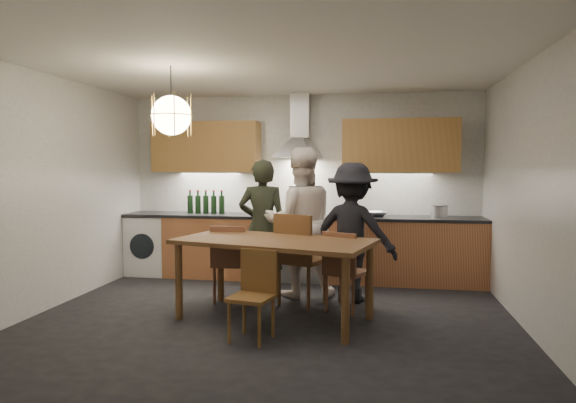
% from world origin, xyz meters
% --- Properties ---
extents(ground, '(5.00, 5.00, 0.00)m').
position_xyz_m(ground, '(0.00, 0.00, 0.00)').
color(ground, black).
rests_on(ground, ground).
extents(room_shell, '(5.02, 4.52, 2.61)m').
position_xyz_m(room_shell, '(0.00, 0.00, 1.71)').
color(room_shell, white).
rests_on(room_shell, ground).
extents(counter_run, '(5.00, 0.62, 0.90)m').
position_xyz_m(counter_run, '(0.02, 1.95, 0.45)').
color(counter_run, '#C77C4C').
rests_on(counter_run, ground).
extents(range_stove, '(0.90, 0.60, 0.92)m').
position_xyz_m(range_stove, '(0.00, 1.94, 0.44)').
color(range_stove, silver).
rests_on(range_stove, ground).
extents(wall_fixtures, '(4.30, 0.54, 1.10)m').
position_xyz_m(wall_fixtures, '(0.00, 2.07, 1.87)').
color(wall_fixtures, tan).
rests_on(wall_fixtures, ground).
extents(pendant_lamp, '(0.43, 0.43, 0.70)m').
position_xyz_m(pendant_lamp, '(-1.00, -0.10, 2.10)').
color(pendant_lamp, black).
rests_on(pendant_lamp, ground).
extents(dining_table, '(2.16, 1.45, 0.83)m').
position_xyz_m(dining_table, '(0.04, 0.04, 0.74)').
color(dining_table, brown).
rests_on(dining_table, ground).
extents(chair_back_left, '(0.45, 0.45, 0.90)m').
position_xyz_m(chair_back_left, '(-0.61, 0.62, 0.52)').
color(chair_back_left, brown).
rests_on(chair_back_left, ground).
extents(chair_back_mid, '(0.62, 0.62, 1.05)m').
position_xyz_m(chair_back_mid, '(0.20, 0.57, 0.60)').
color(chair_back_mid, brown).
rests_on(chair_back_mid, ground).
extents(chair_back_right, '(0.53, 0.53, 0.88)m').
position_xyz_m(chair_back_right, '(0.72, 0.40, 0.51)').
color(chair_back_right, brown).
rests_on(chair_back_right, ground).
extents(chair_front, '(0.43, 0.43, 0.81)m').
position_xyz_m(chair_front, '(-0.03, -0.56, 0.47)').
color(chair_front, brown).
rests_on(chair_front, ground).
extents(person_left, '(0.63, 0.43, 1.67)m').
position_xyz_m(person_left, '(-0.32, 1.10, 0.83)').
color(person_left, black).
rests_on(person_left, ground).
extents(person_mid, '(1.02, 0.88, 1.81)m').
position_xyz_m(person_mid, '(0.15, 1.07, 0.90)').
color(person_mid, white).
rests_on(person_mid, ground).
extents(person_right, '(1.16, 0.83, 1.62)m').
position_xyz_m(person_right, '(0.79, 0.90, 0.81)').
color(person_right, black).
rests_on(person_right, ground).
extents(mixing_bowl, '(0.36, 0.36, 0.07)m').
position_xyz_m(mixing_bowl, '(1.07, 1.94, 0.94)').
color(mixing_bowl, silver).
rests_on(mixing_bowl, counter_run).
extents(stock_pot, '(0.26, 0.26, 0.15)m').
position_xyz_m(stock_pot, '(1.90, 1.98, 0.98)').
color(stock_pot, '#B3B3B6').
rests_on(stock_pot, counter_run).
extents(wine_bottles, '(0.56, 0.08, 0.33)m').
position_xyz_m(wine_bottles, '(-1.36, 1.97, 1.07)').
color(wine_bottles, black).
rests_on(wine_bottles, counter_run).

